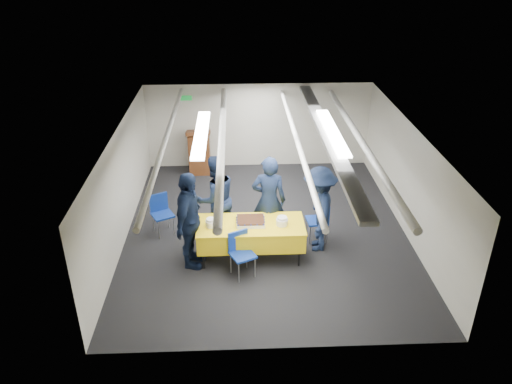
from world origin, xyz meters
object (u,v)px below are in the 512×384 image
chair_right (321,217)px  chair_near (241,249)px  sailor_a (269,200)px  sailor_d (319,209)px  serving_table (251,233)px  chair_left (161,210)px  sailor_b (216,198)px  sailor_c (189,221)px  sheet_cake (251,221)px  podium (199,151)px

chair_right → chair_near: bearing=-146.5°
sailor_a → sailor_d: sailor_a is taller
serving_table → chair_near: (-0.21, -0.50, -0.03)m
chair_near → sailor_d: 1.81m
chair_right → chair_left: (-3.37, 0.45, 0.00)m
serving_table → sailor_b: (-0.70, 0.76, 0.38)m
sailor_c → chair_near: bearing=-95.3°
sheet_cake → sailor_c: (-1.16, -0.22, 0.16)m
podium → chair_near: size_ratio=1.44×
chair_left → sailor_d: 3.36m
chair_left → sailor_c: bearing=-59.9°
serving_table → podium: podium is taller
podium → chair_left: (-0.65, -2.98, -0.08)m
chair_left → sailor_a: bearing=-11.8°
sheet_cake → sailor_b: (-0.69, 0.73, 0.12)m
chair_near → podium: bearing=102.7°
chair_left → sailor_c: (0.73, -1.25, 0.45)m
chair_left → sailor_d: (3.25, -0.77, 0.37)m
chair_near → sailor_d: bearing=26.9°
sailor_a → sailor_c: bearing=33.3°
podium → chair_right: size_ratio=1.44×
sailor_a → sailor_c: size_ratio=0.98×
sheet_cake → chair_left: bearing=151.3°
podium → chair_near: bearing=-77.3°
serving_table → chair_left: chair_left is taller
serving_table → sailor_d: sailor_d is taller
podium → sailor_d: (2.60, -3.75, 0.28)m
sheet_cake → serving_table: bearing=-87.2°
podium → sailor_b: sailor_b is taller
podium → chair_left: podium is taller
chair_near → chair_left: same height
chair_near → chair_left: 2.29m
chair_left → sailor_c: 1.52m
sailor_a → sailor_d: bearing=170.1°
chair_left → sailor_a: 2.36m
chair_right → sheet_cake: bearing=-158.5°
sheet_cake → podium: size_ratio=0.45×
sailor_a → sailor_d: 1.03m
sheet_cake → chair_near: (-0.21, -0.53, -0.29)m
sailor_a → chair_left: bearing=-5.2°
sheet_cake → sailor_a: sailor_a is taller
chair_near → sailor_b: size_ratio=0.46×
sailor_b → chair_left: bearing=-39.1°
podium → sailor_a: bearing=-64.9°
sailor_d → chair_left: bearing=-96.8°
serving_table → chair_right: bearing=22.6°
chair_near → sailor_a: (0.60, 1.09, 0.43)m
sailor_b → sailor_c: size_ratio=0.96×
serving_table → sailor_d: size_ratio=1.16×
chair_right → sailor_c: (-2.64, -0.81, 0.45)m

